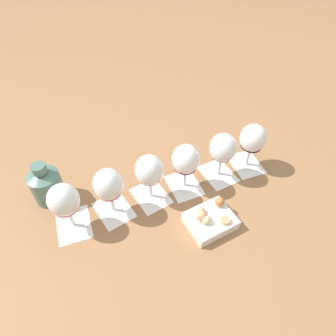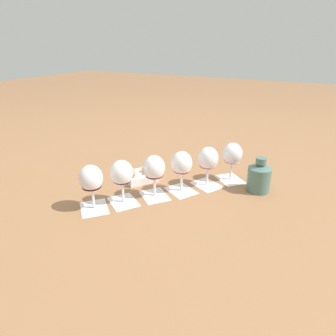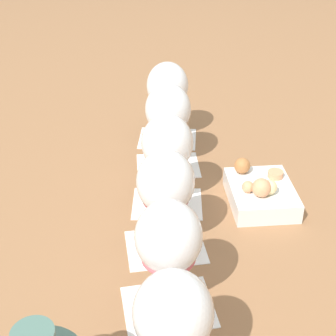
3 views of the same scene
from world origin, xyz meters
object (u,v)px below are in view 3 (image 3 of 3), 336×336
(wine_glass_0, at_px, (173,318))
(snack_dish, at_px, (260,192))
(wine_glass_5, at_px, (167,89))
(wine_glass_1, at_px, (169,241))
(wine_glass_3, at_px, (167,147))
(wine_glass_2, at_px, (166,186))
(wine_glass_4, at_px, (168,113))

(wine_glass_0, distance_m, snack_dish, 0.41)
(wine_glass_5, bearing_deg, wine_glass_1, 142.56)
(wine_glass_5, bearing_deg, wine_glass_3, 142.27)
(wine_glass_1, height_order, wine_glass_3, same)
(wine_glass_1, height_order, snack_dish, wine_glass_1)
(snack_dish, bearing_deg, wine_glass_2, 88.59)
(wine_glass_1, bearing_deg, wine_glass_4, -37.55)
(wine_glass_0, xyz_separation_m, wine_glass_4, (0.39, -0.29, -0.00))
(wine_glass_3, bearing_deg, wine_glass_2, 141.28)
(wine_glass_1, xyz_separation_m, wine_glass_5, (0.38, -0.29, -0.00))
(wine_glass_1, bearing_deg, wine_glass_5, -37.44)
(wine_glass_0, distance_m, wine_glass_4, 0.49)
(wine_glass_4, height_order, wine_glass_5, same)
(wine_glass_1, distance_m, wine_glass_4, 0.37)
(wine_glass_2, bearing_deg, wine_glass_5, -38.05)
(wine_glass_1, bearing_deg, wine_glass_0, 144.53)
(wine_glass_2, bearing_deg, wine_glass_3, -38.72)
(wine_glass_1, relative_size, wine_glass_4, 1.00)
(wine_glass_1, bearing_deg, wine_glass_2, -35.69)
(snack_dish, bearing_deg, wine_glass_5, -3.12)
(wine_glass_0, bearing_deg, wine_glass_4, -37.03)
(wine_glass_1, bearing_deg, snack_dish, -70.92)
(wine_glass_2, relative_size, wine_glass_5, 1.00)
(wine_glass_1, height_order, wine_glass_5, same)
(wine_glass_4, bearing_deg, wine_glass_0, 142.97)
(wine_glass_4, bearing_deg, wine_glass_5, -37.08)
(wine_glass_5, relative_size, snack_dish, 0.99)
(wine_glass_3, distance_m, wine_glass_5, 0.24)
(wine_glass_0, relative_size, wine_glass_1, 1.00)
(wine_glass_2, bearing_deg, snack_dish, -91.41)
(wine_glass_1, distance_m, wine_glass_3, 0.24)
(snack_dish, bearing_deg, wine_glass_0, 119.40)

